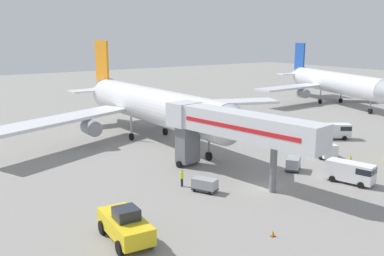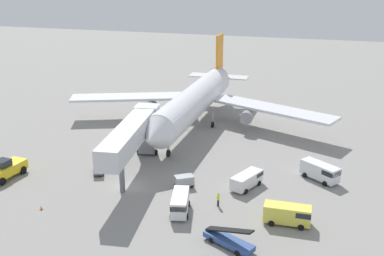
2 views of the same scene
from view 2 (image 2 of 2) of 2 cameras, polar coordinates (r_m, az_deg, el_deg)
ground_plane at (r=60.64m, az=-8.38°, el=-7.41°), size 300.00×300.00×0.00m
airplane_at_gate at (r=81.21m, az=0.51°, el=3.61°), size 49.94×44.23×14.57m
jet_bridge at (r=62.55m, az=-7.33°, el=-0.68°), size 6.16×20.41×7.71m
pushback_tug at (r=67.13m, az=-22.42°, el=-4.83°), size 3.21×6.29×2.77m
belt_loader_truck at (r=48.14m, az=4.63°, el=-13.80°), size 5.81×3.82×2.86m
service_van_mid_center at (r=53.57m, az=-1.52°, el=-9.39°), size 2.98×5.27×2.28m
service_van_near_center at (r=63.89m, az=15.88°, el=-5.23°), size 5.48×4.66×2.34m
service_van_near_right at (r=60.10m, az=6.96°, el=-6.40°), size 3.72×5.43×1.95m
service_van_far_left at (r=52.52m, az=12.04°, el=-10.49°), size 5.25×2.34×2.25m
baggage_cart_outer_left at (r=64.93m, az=-11.66°, el=-5.01°), size 2.29×2.80×1.39m
baggage_cart_mid_right at (r=59.87m, az=-0.99°, el=-6.64°), size 2.79×2.55×1.54m
ground_crew_worker_foreground at (r=55.24m, az=3.31°, el=-8.91°), size 0.37×0.37×1.76m
ground_crew_worker_midground at (r=67.44m, az=-11.36°, el=-3.87°), size 0.40×0.40×1.85m
safety_cone_alpha at (r=57.58m, az=-18.40°, el=-9.47°), size 0.34×0.34×0.53m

